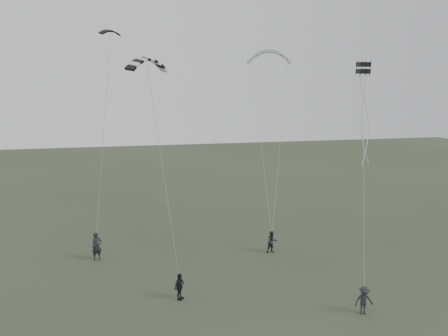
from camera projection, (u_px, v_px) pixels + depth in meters
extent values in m
plane|color=#333A27|center=(232.00, 297.00, 25.20)|extent=(140.00, 140.00, 0.00)
imported|color=black|center=(97.00, 246.00, 30.53)|extent=(0.86, 0.74, 1.98)
imported|color=black|center=(272.00, 242.00, 31.91)|extent=(0.88, 0.74, 1.62)
imported|color=black|center=(179.00, 287.00, 24.80)|extent=(0.88, 0.94, 1.55)
imported|color=#222327|center=(364.00, 300.00, 23.18)|extent=(1.06, 0.68, 1.55)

